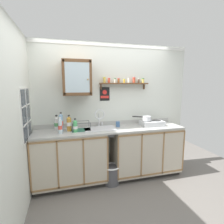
{
  "coord_description": "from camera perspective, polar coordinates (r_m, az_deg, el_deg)",
  "views": [
    {
      "loc": [
        -0.81,
        -2.61,
        1.75
      ],
      "look_at": [
        0.04,
        0.48,
        1.25
      ],
      "focal_mm": 28.08,
      "sensor_mm": 36.0,
      "label": 1
    }
  ],
  "objects": [
    {
      "name": "floor",
      "position": [
        3.25,
        1.62,
        -23.79
      ],
      "size": [
        5.72,
        5.72,
        0.0
      ],
      "primitive_type": "plane",
      "color": "slate",
      "rests_on": "ground"
    },
    {
      "name": "back_wall",
      "position": [
        3.42,
        -1.59,
        0.76
      ],
      "size": [
        3.32,
        0.07,
        2.52
      ],
      "color": "silver",
      "rests_on": "ground"
    },
    {
      "name": "side_wall_left",
      "position": [
        2.46,
        -28.77,
        -3.76
      ],
      "size": [
        0.05,
        3.45,
        2.52
      ],
      "primitive_type": "cube",
      "color": "silver",
      "rests_on": "ground"
    },
    {
      "name": "lower_cabinet_run",
      "position": [
        3.24,
        -13.4,
        -14.59
      ],
      "size": [
        1.23,
        0.57,
        0.94
      ],
      "color": "black",
      "rests_on": "ground"
    },
    {
      "name": "lower_cabinet_run_right",
      "position": [
        3.57,
        10.82,
        -12.26
      ],
      "size": [
        1.32,
        0.57,
        0.94
      ],
      "color": "black",
      "rests_on": "ground"
    },
    {
      "name": "countertop",
      "position": [
        3.19,
        -0.23,
        -5.63
      ],
      "size": [
        2.68,
        0.6,
        0.03
      ],
      "primitive_type": "cube",
      "color": "#B2B2AD",
      "rests_on": "lower_cabinet_run"
    },
    {
      "name": "backsplash",
      "position": [
        3.43,
        -1.43,
        -3.64
      ],
      "size": [
        2.68,
        0.02,
        0.08
      ],
      "primitive_type": "cube",
      "color": "#B2B2AD",
      "rests_on": "countertop"
    },
    {
      "name": "sink",
      "position": [
        3.18,
        -4.02,
        -5.66
      ],
      "size": [
        0.55,
        0.42,
        0.46
      ],
      "color": "silver",
      "rests_on": "countertop"
    },
    {
      "name": "hot_plate_stove",
      "position": [
        3.49,
        12.9,
        -3.56
      ],
      "size": [
        0.43,
        0.28,
        0.09
      ],
      "color": "silver",
      "rests_on": "countertop"
    },
    {
      "name": "saucepan",
      "position": [
        3.44,
        11.14,
        -2.02
      ],
      "size": [
        0.33,
        0.23,
        0.09
      ],
      "color": "silver",
      "rests_on": "hot_plate_stove"
    },
    {
      "name": "bottle_juice_amber_0",
      "position": [
        3.06,
        -13.81,
        -3.7
      ],
      "size": [
        0.08,
        0.08,
        0.28
      ],
      "color": "gold",
      "rests_on": "countertop"
    },
    {
      "name": "bottle_water_blue_1",
      "position": [
        3.07,
        -16.24,
        -3.34
      ],
      "size": [
        0.07,
        0.07,
        0.33
      ],
      "color": "#8CB7E0",
      "rests_on": "countertop"
    },
    {
      "name": "bottle_water_clear_2",
      "position": [
        2.95,
        -16.51,
        -4.46
      ],
      "size": [
        0.07,
        0.07,
        0.27
      ],
      "color": "silver",
      "rests_on": "countertop"
    },
    {
      "name": "bottle_opaque_white_3",
      "position": [
        3.16,
        -17.53,
        -3.61
      ],
      "size": [
        0.08,
        0.08,
        0.27
      ],
      "color": "white",
      "rests_on": "countertop"
    },
    {
      "name": "bottle_soda_green_4",
      "position": [
        2.99,
        -11.88,
        -4.51
      ],
      "size": [
        0.07,
        0.07,
        0.23
      ],
      "color": "#4CB266",
      "rests_on": "countertop"
    },
    {
      "name": "dish_rack",
      "position": [
        3.09,
        -10.27,
        -5.38
      ],
      "size": [
        0.32,
        0.22,
        0.17
      ],
      "color": "#26664C",
      "rests_on": "countertop"
    },
    {
      "name": "mug",
      "position": [
        3.3,
        1.89,
        -3.94
      ],
      "size": [
        0.08,
        0.12,
        0.1
      ],
      "color": "#3F6699",
      "rests_on": "countertop"
    },
    {
      "name": "wall_cabinet",
      "position": [
        3.11,
        -11.42,
        10.83
      ],
      "size": [
        0.48,
        0.35,
        0.59
      ],
      "color": "brown"
    },
    {
      "name": "spice_shelf",
      "position": [
        3.39,
        4.08,
        9.52
      ],
      "size": [
        0.94,
        0.14,
        0.23
      ],
      "color": "brown"
    },
    {
      "name": "warning_sign",
      "position": [
        3.35,
        -2.4,
        5.87
      ],
      "size": [
        0.19,
        0.01,
        0.26
      ],
      "color": "black"
    },
    {
      "name": "window",
      "position": [
        2.87,
        -26.26,
        -0.63
      ],
      "size": [
        0.03,
        0.59,
        0.78
      ],
      "color": "#262D38"
    },
    {
      "name": "trash_bin",
      "position": [
        3.29,
        -0.17,
        -19.63
      ],
      "size": [
        0.3,
        0.3,
        0.34
      ],
      "color": "#4C4C51",
      "rests_on": "ground"
    }
  ]
}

